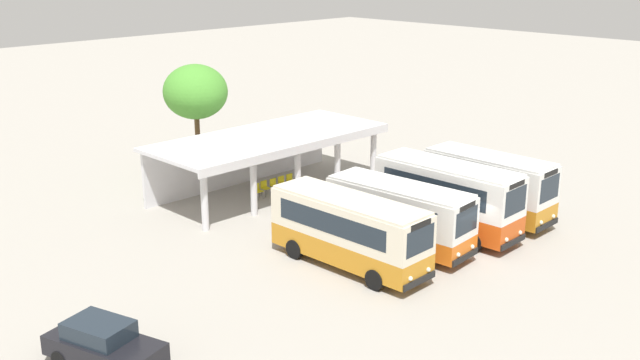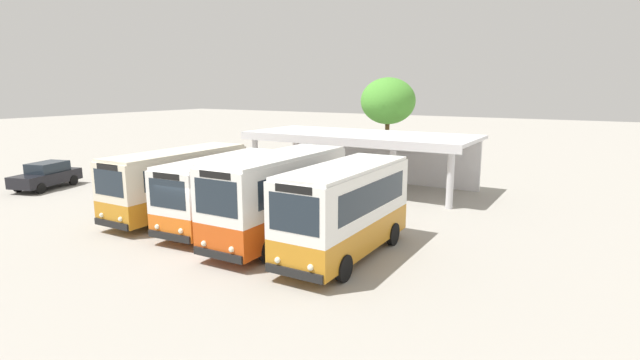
{
  "view_description": "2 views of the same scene",
  "coord_description": "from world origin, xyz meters",
  "px_view_note": "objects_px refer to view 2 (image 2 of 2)",
  "views": [
    {
      "loc": [
        -26.52,
        -17.97,
        13.46
      ],
      "look_at": [
        -1.28,
        7.32,
        2.39
      ],
      "focal_mm": 41.83,
      "sensor_mm": 36.0,
      "label": 1
    },
    {
      "loc": [
        13.4,
        -12.97,
        6.16
      ],
      "look_at": [
        2.09,
        5.72,
        1.88
      ],
      "focal_mm": 26.55,
      "sensor_mm": 36.0,
      "label": 2
    }
  ],
  "objects_px": {
    "city_bus_fourth_amber": "(345,207)",
    "waiting_chair_middle_seat": "(357,180)",
    "city_bus_second_in_row": "(226,189)",
    "waiting_chair_fourth_seat": "(367,181)",
    "city_bus_nearest_orange": "(179,180)",
    "waiting_chair_end_by_column": "(338,178)",
    "parked_car_flank": "(46,175)",
    "waiting_chair_second_from_end": "(348,179)",
    "waiting_chair_fifth_seat": "(377,182)",
    "city_bus_middle_cream": "(279,194)"
  },
  "relations": [
    {
      "from": "city_bus_fourth_amber",
      "to": "waiting_chair_middle_seat",
      "type": "height_order",
      "value": "city_bus_fourth_amber"
    },
    {
      "from": "city_bus_second_in_row",
      "to": "waiting_chair_fourth_seat",
      "type": "relative_size",
      "value": 8.51
    },
    {
      "from": "waiting_chair_middle_seat",
      "to": "city_bus_nearest_orange",
      "type": "bearing_deg",
      "value": -114.22
    },
    {
      "from": "city_bus_nearest_orange",
      "to": "waiting_chair_end_by_column",
      "type": "height_order",
      "value": "city_bus_nearest_orange"
    },
    {
      "from": "city_bus_nearest_orange",
      "to": "waiting_chair_fourth_seat",
      "type": "height_order",
      "value": "city_bus_nearest_orange"
    },
    {
      "from": "city_bus_fourth_amber",
      "to": "parked_car_flank",
      "type": "xyz_separation_m",
      "value": [
        -21.51,
        1.06,
        -1.05
      ]
    },
    {
      "from": "waiting_chair_middle_seat",
      "to": "city_bus_second_in_row",
      "type": "bearing_deg",
      "value": -97.49
    },
    {
      "from": "waiting_chair_second_from_end",
      "to": "waiting_chair_fifth_seat",
      "type": "xyz_separation_m",
      "value": [
        1.97,
        -0.03,
        0.0
      ]
    },
    {
      "from": "city_bus_fourth_amber",
      "to": "parked_car_flank",
      "type": "distance_m",
      "value": 21.57
    },
    {
      "from": "city_bus_second_in_row",
      "to": "waiting_chair_end_by_column",
      "type": "bearing_deg",
      "value": 89.75
    },
    {
      "from": "city_bus_nearest_orange",
      "to": "waiting_chair_second_from_end",
      "type": "relative_size",
      "value": 9.09
    },
    {
      "from": "city_bus_second_in_row",
      "to": "waiting_chair_second_from_end",
      "type": "height_order",
      "value": "city_bus_second_in_row"
    },
    {
      "from": "city_bus_fourth_amber",
      "to": "city_bus_nearest_orange",
      "type": "bearing_deg",
      "value": 174.7
    },
    {
      "from": "waiting_chair_middle_seat",
      "to": "city_bus_middle_cream",
      "type": "bearing_deg",
      "value": -80.28
    },
    {
      "from": "waiting_chair_end_by_column",
      "to": "waiting_chair_middle_seat",
      "type": "bearing_deg",
      "value": 3.29
    },
    {
      "from": "city_bus_middle_cream",
      "to": "waiting_chair_second_from_end",
      "type": "height_order",
      "value": "city_bus_middle_cream"
    },
    {
      "from": "city_bus_second_in_row",
      "to": "waiting_chair_middle_seat",
      "type": "xyz_separation_m",
      "value": [
        1.36,
        10.34,
        -1.21
      ]
    },
    {
      "from": "city_bus_fourth_amber",
      "to": "waiting_chair_middle_seat",
      "type": "relative_size",
      "value": 8.04
    },
    {
      "from": "city_bus_second_in_row",
      "to": "city_bus_middle_cream",
      "type": "height_order",
      "value": "city_bus_middle_cream"
    },
    {
      "from": "city_bus_nearest_orange",
      "to": "waiting_chair_middle_seat",
      "type": "relative_size",
      "value": 9.09
    },
    {
      "from": "city_bus_second_in_row",
      "to": "city_bus_middle_cream",
      "type": "distance_m",
      "value": 3.23
    },
    {
      "from": "city_bus_fourth_amber",
      "to": "parked_car_flank",
      "type": "relative_size",
      "value": 1.55
    },
    {
      "from": "city_bus_nearest_orange",
      "to": "parked_car_flank",
      "type": "bearing_deg",
      "value": 179.18
    },
    {
      "from": "city_bus_middle_cream",
      "to": "waiting_chair_end_by_column",
      "type": "height_order",
      "value": "city_bus_middle_cream"
    },
    {
      "from": "city_bus_fourth_amber",
      "to": "waiting_chair_end_by_column",
      "type": "relative_size",
      "value": 8.04
    },
    {
      "from": "city_bus_middle_cream",
      "to": "waiting_chair_second_from_end",
      "type": "bearing_deg",
      "value": 103.03
    },
    {
      "from": "city_bus_nearest_orange",
      "to": "city_bus_middle_cream",
      "type": "bearing_deg",
      "value": -5.33
    },
    {
      "from": "waiting_chair_second_from_end",
      "to": "waiting_chair_fourth_seat",
      "type": "distance_m",
      "value": 1.32
    },
    {
      "from": "waiting_chair_second_from_end",
      "to": "city_bus_fourth_amber",
      "type": "bearing_deg",
      "value": -62.79
    },
    {
      "from": "city_bus_middle_cream",
      "to": "waiting_chair_fifth_seat",
      "type": "height_order",
      "value": "city_bus_middle_cream"
    },
    {
      "from": "waiting_chair_fourth_seat",
      "to": "city_bus_second_in_row",
      "type": "bearing_deg",
      "value": -101.02
    },
    {
      "from": "city_bus_middle_cream",
      "to": "waiting_chair_middle_seat",
      "type": "relative_size",
      "value": 8.78
    },
    {
      "from": "waiting_chair_end_by_column",
      "to": "waiting_chair_fifth_seat",
      "type": "height_order",
      "value": "same"
    },
    {
      "from": "parked_car_flank",
      "to": "waiting_chair_second_from_end",
      "type": "xyz_separation_m",
      "value": [
        15.81,
        10.02,
        -0.3
      ]
    },
    {
      "from": "city_bus_nearest_orange",
      "to": "waiting_chair_second_from_end",
      "type": "height_order",
      "value": "city_bus_nearest_orange"
    },
    {
      "from": "waiting_chair_fifth_seat",
      "to": "waiting_chair_middle_seat",
      "type": "bearing_deg",
      "value": -179.2
    },
    {
      "from": "city_bus_middle_cream",
      "to": "waiting_chair_middle_seat",
      "type": "height_order",
      "value": "city_bus_middle_cream"
    },
    {
      "from": "city_bus_middle_cream",
      "to": "parked_car_flank",
      "type": "distance_m",
      "value": 18.36
    },
    {
      "from": "city_bus_middle_cream",
      "to": "waiting_chair_end_by_column",
      "type": "bearing_deg",
      "value": 106.48
    },
    {
      "from": "waiting_chair_middle_seat",
      "to": "waiting_chair_second_from_end",
      "type": "bearing_deg",
      "value": 175.72
    },
    {
      "from": "parked_car_flank",
      "to": "waiting_chair_fifth_seat",
      "type": "xyz_separation_m",
      "value": [
        17.79,
        9.99,
        -0.3
      ]
    },
    {
      "from": "waiting_chair_fifth_seat",
      "to": "city_bus_fourth_amber",
      "type": "bearing_deg",
      "value": -71.37
    },
    {
      "from": "parked_car_flank",
      "to": "waiting_chair_second_from_end",
      "type": "distance_m",
      "value": 18.73
    },
    {
      "from": "waiting_chair_middle_seat",
      "to": "city_bus_fourth_amber",
      "type": "bearing_deg",
      "value": -65.44
    },
    {
      "from": "waiting_chair_fourth_seat",
      "to": "waiting_chair_fifth_seat",
      "type": "distance_m",
      "value": 0.66
    },
    {
      "from": "waiting_chair_middle_seat",
      "to": "parked_car_flank",
      "type": "bearing_deg",
      "value": -148.8
    },
    {
      "from": "waiting_chair_end_by_column",
      "to": "waiting_chair_middle_seat",
      "type": "height_order",
      "value": "same"
    },
    {
      "from": "city_bus_nearest_orange",
      "to": "parked_car_flank",
      "type": "height_order",
      "value": "city_bus_nearest_orange"
    },
    {
      "from": "parked_car_flank",
      "to": "waiting_chair_end_by_column",
      "type": "height_order",
      "value": "parked_car_flank"
    },
    {
      "from": "parked_car_flank",
      "to": "waiting_chair_fourth_seat",
      "type": "height_order",
      "value": "parked_car_flank"
    }
  ]
}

